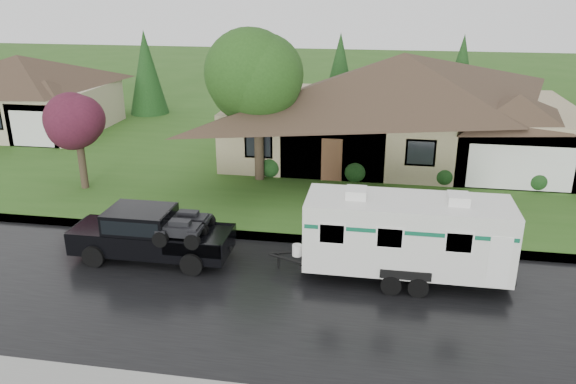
% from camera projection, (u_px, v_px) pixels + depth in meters
% --- Properties ---
extents(ground, '(140.00, 140.00, 0.00)m').
position_uv_depth(ground, '(342.00, 273.00, 18.87)').
color(ground, '#2D571B').
rests_on(ground, ground).
extents(road, '(140.00, 8.00, 0.01)m').
position_uv_depth(road, '(336.00, 304.00, 17.02)').
color(road, black).
rests_on(road, ground).
extents(curb, '(140.00, 0.50, 0.15)m').
position_uv_depth(curb, '(347.00, 242.00, 20.93)').
color(curb, gray).
rests_on(curb, ground).
extents(lawn, '(140.00, 26.00, 0.15)m').
position_uv_depth(lawn, '(362.00, 150.00, 32.71)').
color(lawn, '#2D571B').
rests_on(lawn, ground).
extents(house_main, '(19.44, 10.80, 6.90)m').
position_uv_depth(house_main, '(407.00, 94.00, 30.05)').
color(house_main, tan).
rests_on(house_main, lawn).
extents(house_far, '(10.80, 8.64, 5.80)m').
position_uv_depth(house_far, '(23.00, 87.00, 35.94)').
color(house_far, tan).
rests_on(house_far, lawn).
extents(tree_left_green, '(4.17, 4.17, 6.91)m').
position_uv_depth(tree_left_green, '(258.00, 81.00, 25.90)').
color(tree_left_green, '#382B1E').
rests_on(tree_left_green, lawn).
extents(tree_red, '(2.68, 2.68, 4.44)m').
position_uv_depth(tree_red, '(77.00, 123.00, 25.32)').
color(tree_red, '#382B1E').
rests_on(tree_red, lawn).
extents(shrub_row, '(13.60, 1.00, 1.00)m').
position_uv_depth(shrub_row, '(399.00, 172.00, 26.93)').
color(shrub_row, '#143814').
rests_on(shrub_row, lawn).
extents(pickup_truck, '(5.53, 2.10, 1.84)m').
position_uv_depth(pickup_truck, '(149.00, 232.00, 19.57)').
color(pickup_truck, black).
rests_on(pickup_truck, ground).
extents(travel_trailer, '(6.82, 2.40, 3.06)m').
position_uv_depth(travel_trailer, '(407.00, 234.00, 17.96)').
color(travel_trailer, silver).
rests_on(travel_trailer, ground).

